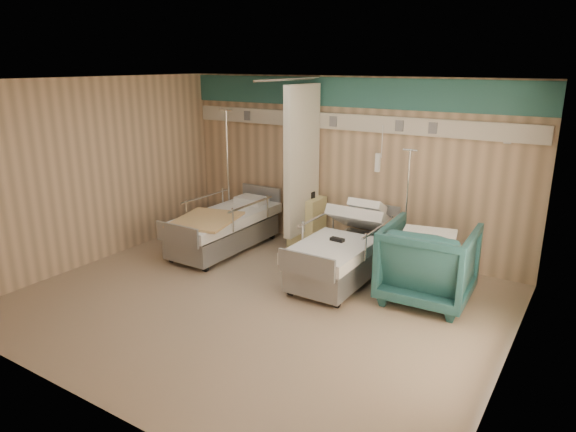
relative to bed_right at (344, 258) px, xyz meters
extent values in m
cube|color=gray|center=(-0.60, -1.30, -0.32)|extent=(6.00, 5.00, 0.00)
cube|color=tan|center=(-0.60, 1.20, 1.08)|extent=(6.00, 0.04, 2.80)
cube|color=tan|center=(-0.60, -3.80, 1.08)|extent=(6.00, 0.04, 2.80)
cube|color=tan|center=(-3.60, -1.30, 1.08)|extent=(0.04, 5.00, 2.80)
cube|color=tan|center=(2.40, -1.30, 1.08)|extent=(0.04, 5.00, 2.80)
cube|color=white|center=(-0.60, -1.30, 2.48)|extent=(6.00, 5.00, 0.04)
cube|color=#2B6561|center=(-0.60, 1.18, 2.23)|extent=(6.00, 0.04, 0.45)
cube|color=beige|center=(-0.60, 1.15, 1.79)|extent=(5.88, 0.08, 0.25)
cylinder|color=silver|center=(-1.10, 0.30, 2.44)|extent=(0.03, 1.80, 0.03)
cube|color=beige|center=(-1.10, 0.65, 1.19)|extent=(0.12, 0.90, 2.35)
cube|color=#F5E999|center=(-1.15, 0.90, 0.11)|extent=(0.50, 0.48, 0.85)
imported|color=#215153|center=(1.22, -0.05, 0.20)|extent=(1.16, 1.19, 1.03)
cube|color=white|center=(1.21, -0.08, 0.76)|extent=(0.77, 0.71, 0.07)
cylinder|color=silver|center=(0.57, 0.87, -0.30)|extent=(0.32, 0.32, 0.03)
cylinder|color=silver|center=(0.57, 0.87, 0.58)|extent=(0.03, 0.03, 1.80)
cylinder|color=silver|center=(0.57, 0.87, 1.48)|extent=(0.22, 0.03, 0.03)
cylinder|color=silver|center=(-2.68, 0.74, -0.30)|extent=(0.40, 0.40, 0.03)
cylinder|color=silver|center=(-2.68, 0.74, 0.79)|extent=(0.04, 0.04, 2.22)
cylinder|color=silver|center=(-2.68, 0.74, 1.90)|extent=(0.27, 0.03, 0.03)
cube|color=black|center=(-0.01, -0.21, 0.34)|extent=(0.20, 0.10, 0.04)
cube|color=#D9B86F|center=(-2.17, -0.46, 0.33)|extent=(1.10, 1.26, 0.04)
cube|color=black|center=(-1.13, 0.90, 0.59)|extent=(0.22, 0.17, 0.11)
cylinder|color=white|center=(-1.22, 0.87, 0.59)|extent=(0.10, 0.10, 0.11)
camera|label=1|loc=(3.00, -6.21, 2.68)|focal=32.00mm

